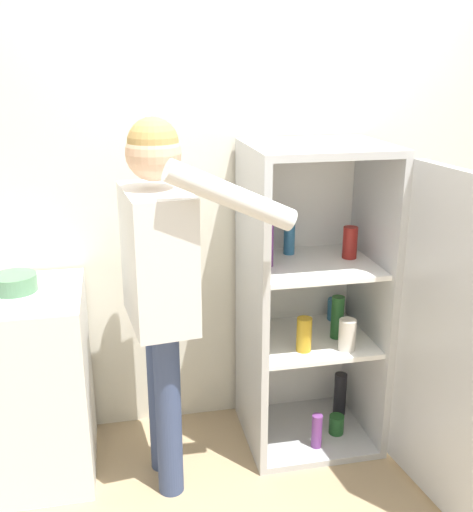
{
  "coord_description": "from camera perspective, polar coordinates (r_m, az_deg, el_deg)",
  "views": [
    {
      "loc": [
        -0.68,
        -2.0,
        1.92
      ],
      "look_at": [
        -0.12,
        0.64,
        1.03
      ],
      "focal_mm": 42.0,
      "sensor_mm": 36.0,
      "label": 1
    }
  ],
  "objects": [
    {
      "name": "counter",
      "position": [
        3.05,
        -20.67,
        -11.6
      ],
      "size": [
        0.71,
        0.59,
        0.93
      ],
      "color": "white",
      "rests_on": "ground_plane"
    },
    {
      "name": "bowl",
      "position": [
        2.87,
        -20.38,
        -2.43
      ],
      "size": [
        0.2,
        0.2,
        0.08
      ],
      "color": "#517F5B",
      "rests_on": "counter"
    },
    {
      "name": "refrigerator",
      "position": [
        2.97,
        9.46,
        -4.81
      ],
      "size": [
        0.78,
        1.24,
        1.55
      ],
      "color": "#B7BABC",
      "rests_on": "ground_plane"
    },
    {
      "name": "person",
      "position": [
        2.58,
        -7.25,
        -0.98
      ],
      "size": [
        0.7,
        0.6,
        1.7
      ],
      "color": "#384770",
      "rests_on": "ground_plane"
    },
    {
      "name": "wall_back",
      "position": [
        3.12,
        0.94,
        6.3
      ],
      "size": [
        7.0,
        0.06,
        2.55
      ],
      "color": "silver",
      "rests_on": "ground_plane"
    }
  ]
}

